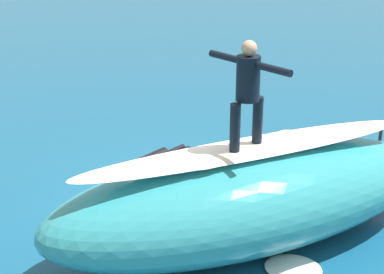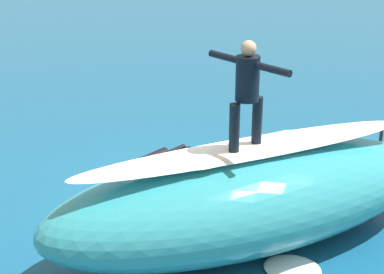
{
  "view_description": "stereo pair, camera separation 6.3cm",
  "coord_description": "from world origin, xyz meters",
  "views": [
    {
      "loc": [
        3.75,
        9.6,
        5.3
      ],
      "look_at": [
        -0.21,
        0.44,
        1.31
      ],
      "focal_mm": 56.76,
      "sensor_mm": 36.0,
      "label": 1
    },
    {
      "loc": [
        3.7,
        9.62,
        5.3
      ],
      "look_at": [
        -0.21,
        0.44,
        1.31
      ],
      "focal_mm": 56.76,
      "sensor_mm": 36.0,
      "label": 2
    }
  ],
  "objects": [
    {
      "name": "foam_patch_mid",
      "position": [
        -3.61,
        -1.7,
        0.05
      ],
      "size": [
        0.75,
        0.75,
        0.09
      ],
      "primitive_type": "ellipsoid",
      "rotation": [
        0.0,
        0.0,
        0.58
      ],
      "color": "white",
      "rests_on": "ground_plane"
    },
    {
      "name": "foam_patch_near",
      "position": [
        -0.74,
        3.07,
        0.05
      ],
      "size": [
        1.15,
        1.15,
        0.09
      ],
      "primitive_type": "ellipsoid",
      "rotation": [
        0.0,
        0.0,
        2.39
      ],
      "color": "white",
      "rests_on": "ground_plane"
    },
    {
      "name": "wave_crest",
      "position": [
        -0.48,
        2.04,
        0.81
      ],
      "size": [
        6.8,
        2.55,
        1.62
      ],
      "primitive_type": "ellipsoid",
      "rotation": [
        0.0,
        0.0,
        0.02
      ],
      "color": "teal",
      "rests_on": "ground_plane"
    },
    {
      "name": "buoy_marker",
      "position": [
        -4.03,
        0.91,
        0.34
      ],
      "size": [
        0.66,
        0.66,
        1.13
      ],
      "color": "red",
      "rests_on": "ground_plane"
    },
    {
      "name": "surfboard_riding",
      "position": [
        -0.41,
        2.04,
        1.66
      ],
      "size": [
        2.29,
        1.21,
        0.08
      ],
      "primitive_type": "ellipsoid",
      "rotation": [
        0.0,
        0.0,
        0.33
      ],
      "color": "#EAE5C6",
      "rests_on": "wave_crest"
    },
    {
      "name": "wave_foam_lip",
      "position": [
        -0.48,
        2.04,
        1.66
      ],
      "size": [
        5.76,
        0.96,
        0.08
      ],
      "primitive_type": "ellipsoid",
      "rotation": [
        0.0,
        0.0,
        0.02
      ],
      "color": "white",
      "rests_on": "wave_crest"
    },
    {
      "name": "surfboard_paddling",
      "position": [
        -0.0,
        -1.17,
        0.05
      ],
      "size": [
        2.42,
        1.58,
        0.1
      ],
      "primitive_type": "ellipsoid",
      "rotation": [
        0.0,
        0.0,
        0.47
      ],
      "color": "#E0563D",
      "rests_on": "ground_plane"
    },
    {
      "name": "ground_plane",
      "position": [
        0.0,
        0.0,
        0.0
      ],
      "size": [
        120.0,
        120.0,
        0.0
      ],
      "primitive_type": "plane",
      "color": "#145175"
    },
    {
      "name": "surfer_riding",
      "position": [
        -0.41,
        2.04,
        2.67
      ],
      "size": [
        0.63,
        1.52,
        1.66
      ],
      "rotation": [
        0.0,
        0.0,
        0.33
      ],
      "color": "black",
      "rests_on": "surfboard_riding"
    },
    {
      "name": "surfer_paddling",
      "position": [
        -0.11,
        -1.23,
        0.23
      ],
      "size": [
        1.58,
        0.94,
        0.3
      ],
      "rotation": [
        0.0,
        0.0,
        0.47
      ],
      "color": "black",
      "rests_on": "surfboard_paddling"
    }
  ]
}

